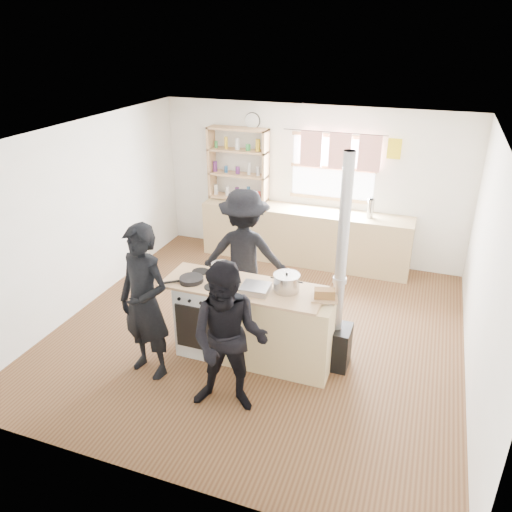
% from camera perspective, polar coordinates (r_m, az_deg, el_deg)
% --- Properties ---
extents(ground, '(5.00, 5.00, 0.01)m').
position_cam_1_polar(ground, '(6.54, 0.35, -8.47)').
color(ground, brown).
rests_on(ground, ground).
extents(back_counter, '(3.40, 0.55, 0.90)m').
position_cam_1_polar(back_counter, '(8.21, 5.55, 2.31)').
color(back_counter, tan).
rests_on(back_counter, ground).
extents(shelving_unit, '(1.00, 0.28, 1.20)m').
position_cam_1_polar(shelving_unit, '(8.33, -2.06, 10.46)').
color(shelving_unit, tan).
rests_on(shelving_unit, back_counter).
extents(thermos, '(0.10, 0.10, 0.29)m').
position_cam_1_polar(thermos, '(7.83, 12.95, 5.31)').
color(thermos, silver).
rests_on(thermos, back_counter).
extents(cooking_island, '(1.97, 0.64, 0.93)m').
position_cam_1_polar(cooking_island, '(5.80, -0.12, -7.67)').
color(cooking_island, white).
rests_on(cooking_island, ground).
extents(skillet_greens, '(0.38, 0.38, 0.05)m').
position_cam_1_polar(skillet_greens, '(5.74, -7.39, -2.63)').
color(skillet_greens, black).
rests_on(skillet_greens, cooking_island).
extents(roast_tray, '(0.32, 0.29, 0.07)m').
position_cam_1_polar(roast_tray, '(5.47, -0.07, -3.70)').
color(roast_tray, silver).
rests_on(roast_tray, cooking_island).
extents(stockpot_stove, '(0.24, 0.24, 0.19)m').
position_cam_1_polar(stockpot_stove, '(5.78, -3.97, -1.61)').
color(stockpot_stove, '#BDBDBF').
rests_on(stockpot_stove, cooking_island).
extents(stockpot_counter, '(0.30, 0.30, 0.22)m').
position_cam_1_polar(stockpot_counter, '(5.48, 3.51, -3.05)').
color(stockpot_counter, '#B0B0B2').
rests_on(stockpot_counter, cooking_island).
extents(bread_board, '(0.32, 0.26, 0.12)m').
position_cam_1_polar(bread_board, '(5.37, 7.84, -4.45)').
color(bread_board, tan).
rests_on(bread_board, cooking_island).
extents(flue_heater, '(0.35, 0.35, 2.50)m').
position_cam_1_polar(flue_heater, '(5.66, 9.22, -6.80)').
color(flue_heater, black).
rests_on(flue_heater, ground).
extents(person_near_left, '(0.72, 0.56, 1.77)m').
position_cam_1_polar(person_near_left, '(5.50, -12.61, -5.23)').
color(person_near_left, black).
rests_on(person_near_left, ground).
extents(person_near_right, '(0.88, 0.73, 1.63)m').
position_cam_1_polar(person_near_right, '(4.92, -3.12, -9.55)').
color(person_near_right, black).
rests_on(person_near_right, ground).
extents(person_far, '(1.24, 0.85, 1.76)m').
position_cam_1_polar(person_far, '(6.48, -1.31, 0.16)').
color(person_far, black).
rests_on(person_far, ground).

